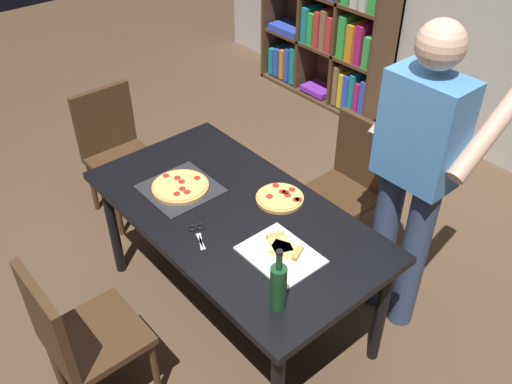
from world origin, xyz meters
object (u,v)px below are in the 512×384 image
object	(u,v)px
chair_far_side	(350,180)
bookshelf	(333,9)
second_pizza_plain	(280,198)
dining_table	(234,223)
kitchen_scissors	(198,232)
chair_left_end	(115,146)
wine_bottle	(278,286)
chair_near_camera	(76,335)
person_serving_pizza	(416,169)
pepperoni_pizza_on_tray	(180,187)

from	to	relation	value
chair_far_side	bookshelf	size ratio (longest dim) A/B	0.46
chair_far_side	second_pizza_plain	world-z (taller)	chair_far_side
dining_table	bookshelf	xyz separation A→B (m)	(-1.55, 2.38, 0.19)
kitchen_scissors	second_pizza_plain	world-z (taller)	second_pizza_plain
chair_left_end	wine_bottle	xyz separation A→B (m)	(1.92, -0.25, 0.36)
dining_table	chair_left_end	world-z (taller)	chair_left_end
chair_near_camera	second_pizza_plain	bearing A→B (deg)	85.98
chair_left_end	person_serving_pizza	size ratio (longest dim) A/B	0.51
dining_table	chair_left_end	size ratio (longest dim) A/B	1.82
wine_bottle	kitchen_scissors	distance (m)	0.61
chair_near_camera	kitchen_scissors	bearing A→B (deg)	88.41
chair_left_end	bookshelf	size ratio (longest dim) A/B	0.46
person_serving_pizza	wine_bottle	size ratio (longest dim) A/B	5.54
bookshelf	dining_table	bearing A→B (deg)	-56.92
dining_table	wine_bottle	world-z (taller)	wine_bottle
pepperoni_pizza_on_tray	kitchen_scissors	size ratio (longest dim) A/B	1.87
dining_table	chair_near_camera	size ratio (longest dim) A/B	1.82
person_serving_pizza	kitchen_scissors	world-z (taller)	person_serving_pizza
wine_bottle	kitchen_scissors	bearing A→B (deg)	178.82
pepperoni_pizza_on_tray	kitchen_scissors	xyz separation A→B (m)	(0.35, -0.14, -0.01)
kitchen_scissors	chair_left_end	bearing A→B (deg)	169.71
dining_table	wine_bottle	bearing A→B (deg)	-22.37
chair_near_camera	chair_far_side	xyz separation A→B (m)	(0.00, 1.85, 0.00)
dining_table	person_serving_pizza	distance (m)	0.96
chair_far_side	person_serving_pizza	world-z (taller)	person_serving_pizza
chair_left_end	kitchen_scissors	bearing A→B (deg)	-10.29
pepperoni_pizza_on_tray	second_pizza_plain	distance (m)	0.54
bookshelf	kitchen_scissors	xyz separation A→B (m)	(1.57, -2.62, -0.10)
pepperoni_pizza_on_tray	second_pizza_plain	world-z (taller)	pepperoni_pizza_on_tray
chair_near_camera	bookshelf	size ratio (longest dim) A/B	0.46
person_serving_pizza	chair_left_end	bearing A→B (deg)	-159.42
dining_table	chair_left_end	xyz separation A→B (m)	(-1.31, 0.00, -0.16)
chair_left_end	dining_table	bearing A→B (deg)	0.00
wine_bottle	kitchen_scissors	size ratio (longest dim) A/B	1.61
person_serving_pizza	second_pizza_plain	world-z (taller)	person_serving_pizza
kitchen_scissors	chair_near_camera	bearing A→B (deg)	-91.59
bookshelf	pepperoni_pizza_on_tray	size ratio (longest dim) A/B	5.30
chair_near_camera	person_serving_pizza	distance (m)	1.79
wine_bottle	kitchen_scissors	world-z (taller)	wine_bottle
bookshelf	second_pizza_plain	bearing A→B (deg)	-52.59
chair_near_camera	wine_bottle	bearing A→B (deg)	47.51
kitchen_scissors	person_serving_pizza	bearing A→B (deg)	59.90
dining_table	chair_far_side	world-z (taller)	chair_far_side
chair_far_side	bookshelf	xyz separation A→B (m)	(-1.55, 1.46, 0.35)
chair_far_side	chair_left_end	world-z (taller)	same
chair_near_camera	pepperoni_pizza_on_tray	distance (m)	0.92
bookshelf	kitchen_scissors	size ratio (longest dim) A/B	9.91
dining_table	chair_far_side	xyz separation A→B (m)	(0.00, 0.92, -0.16)
chair_left_end	person_serving_pizza	bearing A→B (deg)	20.58
second_pizza_plain	chair_far_side	bearing A→B (deg)	96.92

